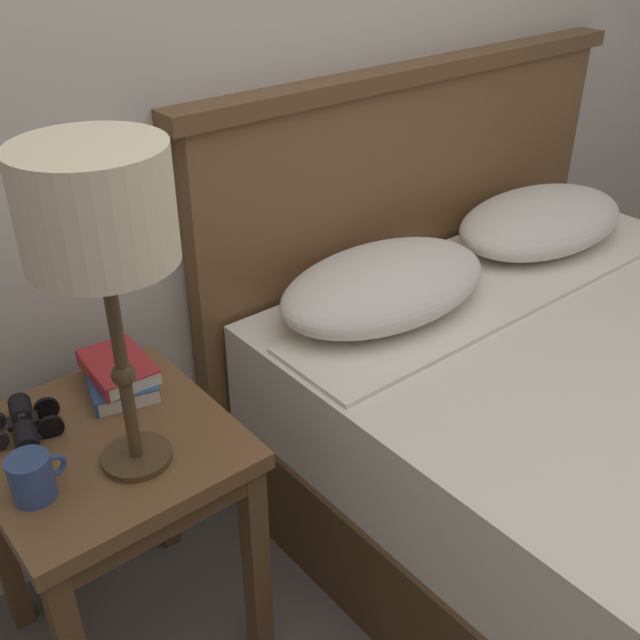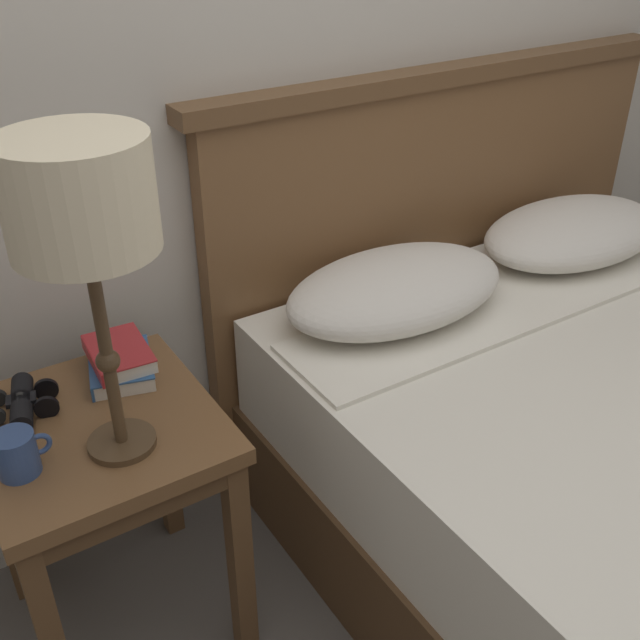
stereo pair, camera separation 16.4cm
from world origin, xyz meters
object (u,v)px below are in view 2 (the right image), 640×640
object	(u,v)px
coffee_mug	(17,454)
binoculars_pair	(23,402)
nightstand	(102,457)
table_lamp	(81,206)
book_on_nightstand	(120,367)
book_stacked_on_top	(118,354)

from	to	relation	value
coffee_mug	binoculars_pair	bearing A→B (deg)	74.67
nightstand	table_lamp	bearing A→B (deg)	-77.29
book_on_nightstand	coffee_mug	xyz separation A→B (m)	(-0.26, -0.20, 0.03)
book_on_nightstand	book_stacked_on_top	world-z (taller)	book_stacked_on_top
book_on_nightstand	coffee_mug	distance (m)	0.33
coffee_mug	nightstand	bearing A→B (deg)	24.23
binoculars_pair	table_lamp	bearing A→B (deg)	-57.65
nightstand	book_stacked_on_top	xyz separation A→B (m)	(0.10, 0.13, 0.14)
binoculars_pair	nightstand	bearing A→B (deg)	-44.92
book_stacked_on_top	binoculars_pair	xyz separation A→B (m)	(-0.21, -0.02, -0.03)
table_lamp	coffee_mug	distance (m)	0.48
coffee_mug	book_on_nightstand	bearing A→B (deg)	38.09
book_stacked_on_top	coffee_mug	size ratio (longest dim) A/B	1.79
table_lamp	book_stacked_on_top	world-z (taller)	table_lamp
book_stacked_on_top	nightstand	bearing A→B (deg)	-127.51
binoculars_pair	coffee_mug	size ratio (longest dim) A/B	1.60
book_on_nightstand	binoculars_pair	size ratio (longest dim) A/B	1.28
coffee_mug	book_stacked_on_top	bearing A→B (deg)	38.10
nightstand	coffee_mug	size ratio (longest dim) A/B	5.74
nightstand	book_stacked_on_top	world-z (taller)	book_stacked_on_top
binoculars_pair	book_stacked_on_top	bearing A→B (deg)	6.53
binoculars_pair	coffee_mug	bearing A→B (deg)	-105.33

